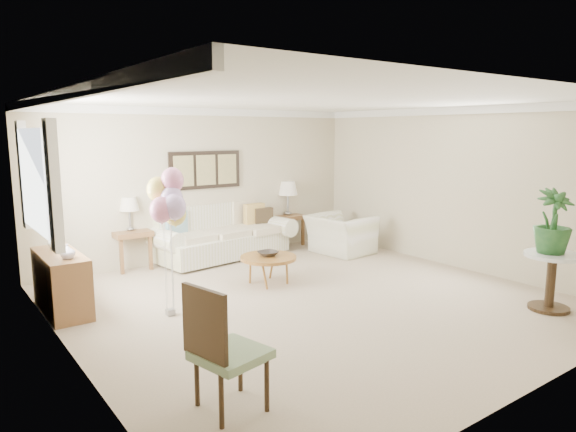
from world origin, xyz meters
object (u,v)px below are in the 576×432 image
at_px(accent_chair, 222,347).
at_px(sofa, 222,237).
at_px(coffee_table, 268,258).
at_px(armchair, 341,234).
at_px(balloon_cluster, 169,200).

bearing_deg(accent_chair, sofa, 61.18).
distance_m(sofa, coffee_table, 1.84).
xyz_separation_m(sofa, accent_chair, (-2.47, -4.50, 0.17)).
height_order(sofa, armchair, sofa).
height_order(sofa, accent_chair, accent_chair).
bearing_deg(balloon_cluster, armchair, 17.71).
relative_size(coffee_table, accent_chair, 0.78).
height_order(sofa, balloon_cluster, balloon_cluster).
xyz_separation_m(coffee_table, armchair, (2.16, 0.83, -0.03)).
relative_size(armchair, accent_chair, 1.02).
relative_size(armchair, balloon_cluster, 0.60).
xyz_separation_m(accent_chair, balloon_cluster, (0.57, 2.28, 0.87)).
bearing_deg(coffee_table, sofa, 82.72).
distance_m(sofa, armchair, 2.17).
height_order(accent_chair, balloon_cluster, balloon_cluster).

